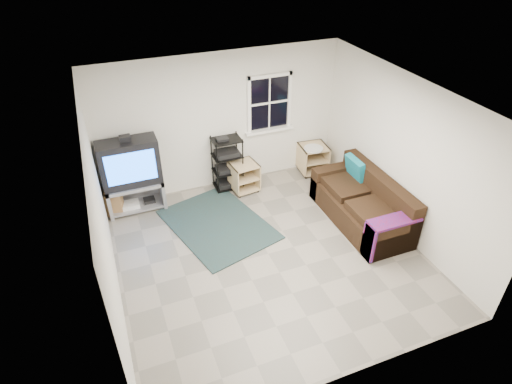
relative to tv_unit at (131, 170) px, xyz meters
name	(u,v)px	position (x,y,z in m)	size (l,w,h in m)	color
room	(269,107)	(2.70, 0.24, 0.67)	(4.60, 4.62, 4.60)	gray
tv_unit	(131,170)	(0.00, 0.00, 0.00)	(1.00, 0.50, 1.48)	#97979E
av_rack	(228,166)	(1.77, 0.06, -0.34)	(0.54, 0.39, 1.09)	black
side_table_left	(243,175)	(2.03, -0.10, -0.50)	(0.54, 0.54, 0.58)	tan
side_table_right	(312,156)	(3.58, 0.01, -0.47)	(0.58, 0.59, 0.62)	tan
sofa	(363,205)	(3.61, -1.81, -0.48)	(0.90, 2.04, 0.93)	black
shag_rug	(218,224)	(1.22, -1.02, -0.80)	(1.43, 1.96, 0.02)	black
paper_bag	(114,204)	(-0.40, -0.04, -0.59)	(0.31, 0.20, 0.44)	olive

